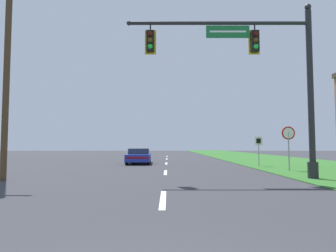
{
  "coord_description": "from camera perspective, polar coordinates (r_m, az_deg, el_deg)",
  "views": [
    {
      "loc": [
        0.13,
        -2.18,
        1.46
      ],
      "look_at": [
        0.0,
        33.81,
        3.79
      ],
      "focal_mm": 32.0,
      "sensor_mm": 36.0,
      "label": 1
    }
  ],
  "objects": [
    {
      "name": "signal_mast",
      "position": [
        14.07,
        18.34,
        9.64
      ],
      "size": [
        8.34,
        0.47,
        7.74
      ],
      "color": "#232326",
      "rests_on": "grass_verge_right"
    },
    {
      "name": "road_center_line",
      "position": [
        24.22,
        -0.11,
        -7.15
      ],
      "size": [
        0.16,
        34.8,
        0.01
      ],
      "color": "silver",
      "rests_on": "ground"
    },
    {
      "name": "grass_verge_right",
      "position": [
        33.83,
        18.16,
        -5.97
      ],
      "size": [
        10.0,
        110.0,
        0.04
      ],
      "color": "#2D6626",
      "rests_on": "ground"
    },
    {
      "name": "route_sign_post",
      "position": [
        21.76,
        17.08,
        -3.37
      ],
      "size": [
        0.55,
        0.06,
        2.03
      ],
      "color": "gray",
      "rests_on": "grass_verge_right"
    },
    {
      "name": "utility_pole_near",
      "position": [
        14.71,
        -28.14,
        9.8
      ],
      "size": [
        1.8,
        0.26,
        9.26
      ],
      "color": "#4C3823",
      "rests_on": "ground"
    },
    {
      "name": "car_ahead",
      "position": [
        24.12,
        -5.33,
        -5.73
      ],
      "size": [
        1.97,
        4.57,
        1.19
      ],
      "color": "black",
      "rests_on": "ground"
    },
    {
      "name": "stop_sign",
      "position": [
        18.48,
        22.18,
        -2.18
      ],
      "size": [
        0.76,
        0.07,
        2.5
      ],
      "color": "gray",
      "rests_on": "grass_verge_right"
    }
  ]
}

